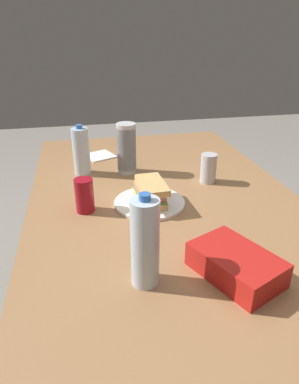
# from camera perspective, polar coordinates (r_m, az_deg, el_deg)

# --- Properties ---
(ground_plane) EXTENTS (8.00, 8.00, 0.00)m
(ground_plane) POSITION_cam_1_polar(r_m,az_deg,el_deg) (1.78, 2.18, -23.17)
(ground_plane) COLOR gray
(dining_table) EXTENTS (1.67, 1.02, 0.75)m
(dining_table) POSITION_cam_1_polar(r_m,az_deg,el_deg) (1.35, 2.66, -4.34)
(dining_table) COLOR #9E7047
(dining_table) RESTS_ON ground_plane
(paper_plate) EXTENTS (0.26, 0.26, 0.01)m
(paper_plate) POSITION_cam_1_polar(r_m,az_deg,el_deg) (1.27, 0.00, -1.78)
(paper_plate) COLOR white
(paper_plate) RESTS_ON dining_table
(sandwich) EXTENTS (0.19, 0.10, 0.08)m
(sandwich) POSITION_cam_1_polar(r_m,az_deg,el_deg) (1.25, 0.13, 0.05)
(sandwich) COLOR #DBB26B
(sandwich) RESTS_ON paper_plate
(soda_can_red) EXTENTS (0.07, 0.07, 0.12)m
(soda_can_red) POSITION_cam_1_polar(r_m,az_deg,el_deg) (1.22, -10.71, -0.55)
(soda_can_red) COLOR maroon
(soda_can_red) RESTS_ON dining_table
(chip_bag) EXTENTS (0.27, 0.23, 0.07)m
(chip_bag) POSITION_cam_1_polar(r_m,az_deg,el_deg) (0.94, 14.08, -11.53)
(chip_bag) COLOR red
(chip_bag) RESTS_ON dining_table
(water_bottle_tall) EXTENTS (0.07, 0.07, 0.22)m
(water_bottle_tall) POSITION_cam_1_polar(r_m,az_deg,el_deg) (1.53, -11.24, 6.63)
(water_bottle_tall) COLOR silver
(water_bottle_tall) RESTS_ON dining_table
(plastic_cup_stack) EXTENTS (0.08, 0.08, 0.22)m
(plastic_cup_stack) POSITION_cam_1_polar(r_m,az_deg,el_deg) (1.52, -3.82, 7.21)
(plastic_cup_stack) COLOR silver
(plastic_cup_stack) RESTS_ON dining_table
(water_bottle_spare) EXTENTS (0.07, 0.07, 0.25)m
(water_bottle_spare) POSITION_cam_1_polar(r_m,az_deg,el_deg) (0.85, -0.74, -8.40)
(water_bottle_spare) COLOR silver
(water_bottle_spare) RESTS_ON dining_table
(soda_can_silver) EXTENTS (0.07, 0.07, 0.12)m
(soda_can_silver) POSITION_cam_1_polar(r_m,az_deg,el_deg) (1.45, 9.72, 3.90)
(soda_can_silver) COLOR silver
(soda_can_silver) RESTS_ON dining_table
(paper_napkin) EXTENTS (0.17, 0.17, 0.01)m
(paper_napkin) POSITION_cam_1_polar(r_m,az_deg,el_deg) (1.76, -8.24, 5.96)
(paper_napkin) COLOR white
(paper_napkin) RESTS_ON dining_table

